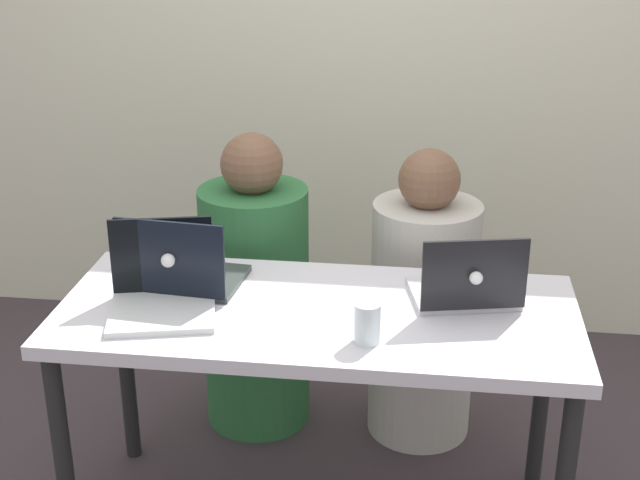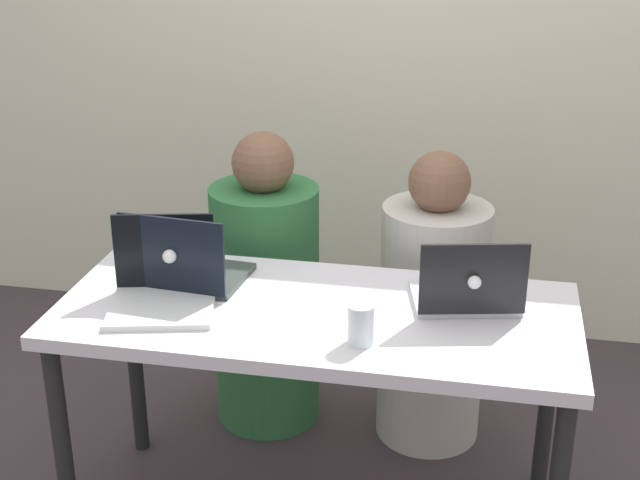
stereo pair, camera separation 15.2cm
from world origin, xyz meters
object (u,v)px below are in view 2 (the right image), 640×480
at_px(person_on_left, 266,297).
at_px(laptop_front_left, 163,287).
at_px(person_on_right, 432,315).
at_px(laptop_back_left, 185,268).
at_px(laptop_back_right, 467,291).
at_px(water_glass_right, 361,327).

relative_size(person_on_left, laptop_front_left, 3.19).
bearing_deg(person_on_right, laptop_back_left, 49.58).
relative_size(laptop_back_right, laptop_front_left, 0.99).
bearing_deg(person_on_left, laptop_front_left, 72.83).
xyz_separation_m(person_on_left, laptop_back_left, (-0.11, -0.48, 0.31)).
distance_m(person_on_left, person_on_right, 0.58).
bearing_deg(laptop_front_left, person_on_right, 27.19).
height_order(laptop_front_left, water_glass_right, laptop_front_left).
bearing_deg(person_on_right, laptop_back_right, 119.25).
bearing_deg(laptop_back_right, person_on_right, -88.46).
distance_m(laptop_front_left, laptop_back_left, 0.14).
xyz_separation_m(laptop_front_left, water_glass_right, (0.57, -0.11, -0.00)).
relative_size(person_on_right, water_glass_right, 9.52).
distance_m(person_on_right, laptop_back_right, 0.58).
relative_size(person_on_right, laptop_back_left, 3.05).
bearing_deg(person_on_left, laptop_back_right, 141.17).
bearing_deg(person_on_left, water_glass_right, 116.27).
bearing_deg(person_on_right, water_glass_right, 94.34).
bearing_deg(person_on_left, laptop_back_left, 71.54).
height_order(laptop_back_right, laptop_front_left, laptop_front_left).
distance_m(person_on_right, laptop_back_left, 0.90).
bearing_deg(laptop_back_left, person_on_left, -98.15).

